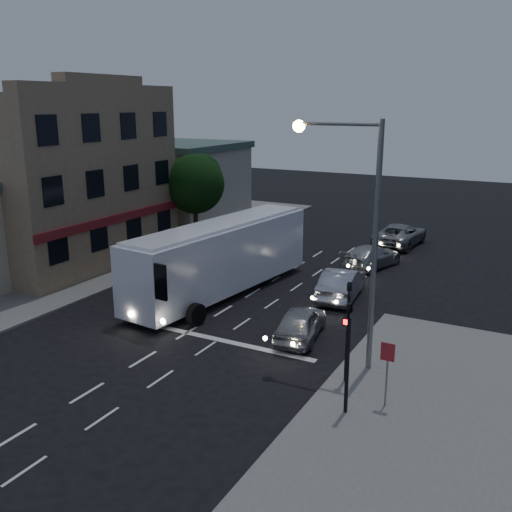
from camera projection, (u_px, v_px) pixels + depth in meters
The scene contains 15 objects.
ground at pixel (159, 350), 22.95m from camera, with size 120.00×120.00×0.00m, color black.
sidewalk_far at pixel (70, 261), 35.64m from camera, with size 12.00×50.00×0.12m, color slate.
road_markings at pixel (228, 328), 25.19m from camera, with size 8.00×30.55×0.01m.
tour_bus at pixel (221, 256), 29.18m from camera, with size 3.96×12.53×3.78m.
car_suv at pixel (300, 323), 23.96m from camera, with size 1.62×4.02×1.37m, color #A9A9A9.
car_sedan_a at pixel (342, 284), 28.85m from camera, with size 1.62×4.65×1.53m, color #ACADB8.
car_sedan_b at pixel (371, 256), 34.26m from camera, with size 1.91×4.70×1.36m, color #ABABAB.
car_sedan_c at pixel (400, 234), 39.60m from camera, with size 2.52×5.46×1.52m, color gray.
traffic_signal_main at pixel (348, 320), 19.54m from camera, with size 0.25×0.35×4.10m.
traffic_signal_side at pixel (348, 345), 17.54m from camera, with size 0.18×0.15×4.10m.
regulatory_sign at pixel (387, 364), 18.12m from camera, with size 0.45×0.12×2.20m.
streetlight at pixel (358, 217), 20.01m from camera, with size 3.32×0.44×9.00m.
main_building at pixel (51, 178), 34.75m from camera, with size 10.12×12.00×11.00m.
low_building_north at pixel (175, 184), 45.23m from camera, with size 9.40×9.40×6.50m.
street_tree at pixel (195, 181), 38.30m from camera, with size 4.00×4.00×6.20m.
Camera 1 is at (13.39, -16.86, 9.64)m, focal length 40.00 mm.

